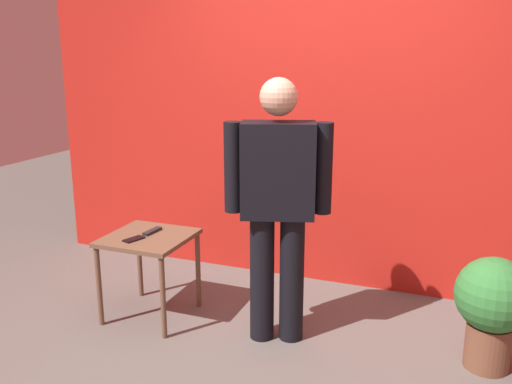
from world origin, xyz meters
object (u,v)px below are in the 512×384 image
Objects in this scene: cell_phone at (134,239)px; side_table at (149,247)px; standing_person at (278,199)px; potted_plant at (493,304)px; tv_remote at (152,231)px.

side_table is at bearing 87.18° from cell_phone.
standing_person reaches higher than side_table.
potted_plant is (1.28, 0.12, -0.54)m from standing_person.
potted_plant is (2.22, 0.08, -0.20)m from tv_remote.
cell_phone is at bearing -111.67° from side_table.
potted_plant is (2.26, 0.25, -0.19)m from cell_phone.
standing_person is 1.40m from potted_plant.
standing_person reaches higher than tv_remote.
standing_person reaches higher than cell_phone.
tv_remote is (-0.01, 0.07, 0.10)m from side_table.
cell_phone is at bearing -95.71° from tv_remote.
standing_person is at bearing 1.65° from side_table.
cell_phone is 0.21× the size of potted_plant.
cell_phone reaches higher than side_table.
standing_person is 1.00m from tv_remote.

